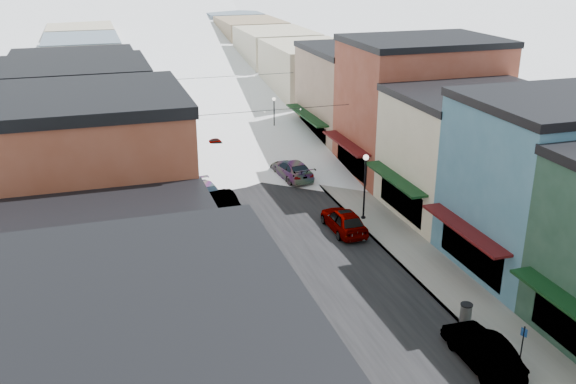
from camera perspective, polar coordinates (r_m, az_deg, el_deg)
road at (r=71.51m, az=-7.08°, el=5.93°), size 10.00×160.00×0.01m
sidewalk_left at (r=70.68m, az=-12.37°, el=5.48°), size 3.20×160.00×0.15m
sidewalk_right at (r=72.90m, az=-1.95°, el=6.43°), size 3.20×160.00×0.15m
curb_left at (r=70.82m, az=-11.12°, el=5.61°), size 0.10×160.00×0.15m
curb_right at (r=72.52m, az=-3.14°, el=6.33°), size 0.10×160.00×0.15m
bldg_l_cream at (r=24.66m, az=-17.46°, el=-13.55°), size 11.30×8.20×9.50m
bldg_l_brick_near at (r=31.05m, az=-18.93°, el=-3.14°), size 12.30×8.20×12.50m
bldg_l_grayblue at (r=39.57m, az=-17.83°, el=-0.55°), size 11.30×9.20×9.00m
bldg_l_brick_far at (r=47.86m, az=-19.27°, el=4.21°), size 13.30×9.20×11.00m
bldg_l_tan at (r=57.63m, az=-18.09°, el=6.54°), size 11.30×11.20×10.00m
bldg_r_blue at (r=40.67m, az=22.33°, el=0.56°), size 11.30×9.20×10.50m
bldg_r_cream at (r=48.00m, az=16.05°, el=3.37°), size 12.30×9.20×9.00m
bldg_r_brick_far at (r=55.34m, az=11.61°, el=7.38°), size 13.30×9.20×11.50m
bldg_r_tan at (r=63.87m, az=6.46°, el=8.54°), size 11.30×11.20×9.50m
distant_blocks at (r=92.97m, az=-9.88°, el=11.77°), size 34.00×55.00×8.00m
overhead_cables at (r=58.14m, az=-5.03°, el=8.82°), size 16.40×15.04×0.04m
car_dark_hatch at (r=47.17m, az=-5.61°, el=-1.06°), size 2.16×4.68×1.49m
car_silver_wagon at (r=49.45m, az=-7.15°, el=-0.13°), size 2.54×4.94×1.37m
car_green_sedan at (r=32.04m, az=16.88°, el=-13.26°), size 1.79×4.87×1.59m
car_gray_suv at (r=44.15m, az=4.98°, el=-2.50°), size 2.00×4.87×1.65m
car_black_sedan at (r=54.14m, az=0.34°, el=2.03°), size 2.87×5.64×1.57m
car_lane_silver at (r=60.68m, az=-6.50°, el=3.98°), size 2.31×4.70×1.54m
car_lane_white at (r=76.90m, az=-6.53°, el=7.54°), size 2.70×5.12×1.37m
parking_sign at (r=31.73m, az=20.10°, el=-12.60°), size 0.14×0.29×2.26m
trash_can at (r=34.82m, az=15.53°, el=-10.33°), size 0.64×0.64×1.08m
streetlamp_near at (r=45.25m, az=6.86°, el=1.19°), size 0.40×0.40×4.76m
streetlamp_far at (r=64.28m, az=-1.25°, el=7.03°), size 0.36×0.36×4.34m
snow_pile_mid at (r=41.84m, az=-5.80°, el=-4.36°), size 2.61×2.80×1.10m
snow_pile_far at (r=43.90m, az=-5.62°, el=-3.11°), size 2.52×2.75×1.07m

